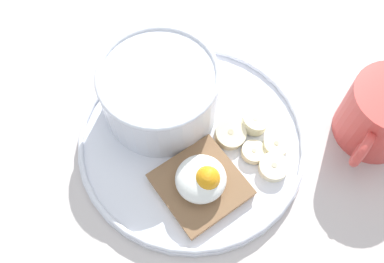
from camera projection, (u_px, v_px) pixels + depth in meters
ground_plane at (192, 147)px, 50.70cm from camera, size 120.00×120.00×2.00cm
plate at (192, 140)px, 49.10cm from camera, size 26.09×26.09×1.60cm
oatmeal_bowl at (160, 92)px, 47.81cm from camera, size 13.35×13.35×6.97cm
toast_slice at (201, 185)px, 45.70cm from camera, size 11.05×11.05×1.17cm
poached_egg at (202, 179)px, 43.87cm from camera, size 5.41×5.32×3.55cm
banana_slice_front at (253, 152)px, 47.68cm from camera, size 3.77×3.73×1.10cm
banana_slice_left at (255, 122)px, 49.01cm from camera, size 4.32×4.25×1.93cm
banana_slice_back at (276, 145)px, 47.96cm from camera, size 4.08×4.11×1.29cm
banana_slice_right at (230, 134)px, 48.42cm from camera, size 4.12×4.23×1.72cm
banana_slice_inner at (273, 167)px, 46.73cm from camera, size 4.22×4.20×1.25cm
coffee_mug at (382, 114)px, 46.97cm from camera, size 12.04×8.81×7.80cm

